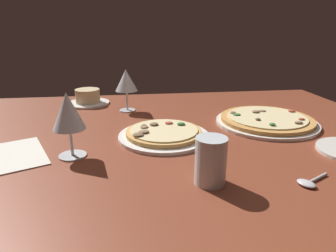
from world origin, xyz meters
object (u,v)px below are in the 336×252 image
wine_glass_far (68,113)px  paper_menu (17,154)px  wine_glass_near (126,81)px  pizza_side (266,120)px  water_glass (211,163)px  spoon (309,182)px  ramekin_on_saucer (88,98)px  pizza_main (164,134)px

wine_glass_far → paper_menu: size_ratio=0.80×
wine_glass_near → paper_menu: 48.62cm
pizza_side → water_glass: 46.31cm
pizza_side → spoon: bearing=-102.6°
wine_glass_near → paper_menu: (-28.22, -37.93, -11.35)cm
wine_glass_near → water_glass: bearing=-73.7°
ramekin_on_saucer → water_glass: size_ratio=1.71×
wine_glass_far → wine_glass_near: wine_glass_far is taller
pizza_side → paper_menu: bearing=-168.1°
water_glass → pizza_side: bearing=50.9°
pizza_side → ramekin_on_saucer: size_ratio=1.92×
paper_menu → pizza_side: bearing=-12.1°
pizza_main → wine_glass_near: 33.92cm
pizza_main → ramekin_on_saucer: 50.49cm
pizza_side → pizza_main: bearing=-166.9°
wine_glass_far → pizza_main: bearing=22.3°
pizza_side → water_glass: size_ratio=3.29×
wine_glass_far → water_glass: wine_glass_far is taller
ramekin_on_saucer → water_glass: water_glass is taller
water_glass → wine_glass_near: bearing=106.3°
ramekin_on_saucer → wine_glass_far: size_ratio=1.05×
pizza_main → spoon: bearing=-49.0°
pizza_side → ramekin_on_saucer: 71.22cm
wine_glass_near → wine_glass_far: bearing=-108.9°
pizza_main → paper_menu: size_ratio=1.30×
wine_glass_far → water_glass: (30.89, -17.52, -6.84)cm
pizza_side → spoon: size_ratio=3.63×
wine_glass_near → spoon: wine_glass_near is taller
paper_menu → spoon: (65.57, -23.54, 0.31)cm
wine_glass_far → paper_menu: (-14.29, 2.64, -11.18)cm
ramekin_on_saucer → spoon: bearing=-54.0°
pizza_side → spoon: 40.20cm
wine_glass_near → water_glass: wine_glass_near is taller
ramekin_on_saucer → wine_glass_far: bearing=-87.6°
pizza_side → paper_menu: 75.96cm
wine_glass_near → paper_menu: wine_glass_near is taller
water_glass → paper_menu: 49.66cm
pizza_side → water_glass: (-29.13, -35.85, 3.28)cm
ramekin_on_saucer → pizza_side: bearing=-29.0°
pizza_side → water_glass: bearing=-129.1°
pizza_side → wine_glass_near: (-46.10, 22.24, 10.29)cm
wine_glass_near → paper_menu: bearing=-126.6°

